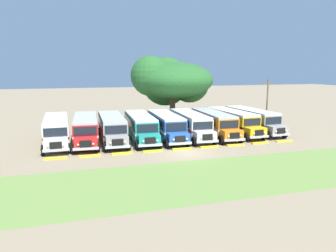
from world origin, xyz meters
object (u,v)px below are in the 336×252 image
Objects in this scene: parked_bus_slot_1 at (86,128)px; parked_bus_slot_5 at (190,123)px; parked_bus_slot_2 at (112,127)px; parked_bus_slot_0 at (56,129)px; utility_pole at (267,102)px; broad_shade_tree at (171,80)px; parked_bus_slot_7 at (232,120)px; parked_bus_slot_6 at (214,122)px; parked_bus_slot_4 at (166,125)px; parked_bus_slot_8 at (252,119)px; parked_bus_slot_3 at (141,126)px.

parked_bus_slot_5 is (12.18, -0.52, 0.00)m from parked_bus_slot_1.
parked_bus_slot_1 is 1.00× the size of parked_bus_slot_2.
utility_pole is (26.78, 0.76, 2.02)m from parked_bus_slot_0.
broad_shade_tree is (16.30, 10.53, 4.69)m from parked_bus_slot_0.
parked_bus_slot_0 is 1.00× the size of parked_bus_slot_7.
parked_bus_slot_5 and parked_bus_slot_6 have the same top height.
parked_bus_slot_4 is at bearing -89.52° from parked_bus_slot_7.
utility_pole reaches higher than parked_bus_slot_8.
parked_bus_slot_1 is 15.22m from parked_bus_slot_6.
parked_bus_slot_0 is at bearing -91.00° from parked_bus_slot_3.
broad_shade_tree is (7.07, 11.12, 4.69)m from parked_bus_slot_3.
parked_bus_slot_2 is at bearing -91.58° from parked_bus_slot_8.
utility_pole is at bearing 97.05° from parked_bus_slot_3.
parked_bus_slot_2 is 1.00× the size of parked_bus_slot_3.
parked_bus_slot_7 is 1.00× the size of parked_bus_slot_8.
broad_shade_tree is (4.06, 11.29, 4.69)m from parked_bus_slot_4.
parked_bus_slot_3 and parked_bus_slot_7 have the same top height.
parked_bus_slot_1 and parked_bus_slot_6 have the same top height.
parked_bus_slot_0 and parked_bus_slot_2 have the same top height.
broad_shade_tree reaches higher than parked_bus_slot_8.
parked_bus_slot_6 is 12.49m from broad_shade_tree.
parked_bus_slot_5 is 12.26m from broad_shade_tree.
broad_shade_tree is at bearing -167.90° from parked_bus_slot_6.
utility_pole is (2.61, 0.77, 2.02)m from parked_bus_slot_8.
parked_bus_slot_2 is 15.74m from broad_shade_tree.
parked_bus_slot_5 is 1.62× the size of utility_pole.
parked_bus_slot_6 is at bearing 90.08° from parked_bus_slot_5.
utility_pole reaches higher than parked_bus_slot_3.
parked_bus_slot_2 is 1.00× the size of parked_bus_slot_5.
parked_bus_slot_2 and parked_bus_slot_3 have the same top height.
parked_bus_slot_1 is 1.00× the size of parked_bus_slot_7.
parked_bus_slot_6 is 1.62× the size of utility_pole.
utility_pole is (5.60, 1.02, 2.02)m from parked_bus_slot_7.
parked_bus_slot_8 is 0.78× the size of broad_shade_tree.
parked_bus_slot_1 is at bearing 84.59° from parked_bus_slot_0.
parked_bus_slot_4 is (12.24, -0.76, 0.00)m from parked_bus_slot_0.
parked_bus_slot_0 is 26.86m from utility_pole.
parked_bus_slot_2 is at bearing 85.10° from parked_bus_slot_0.
parked_bus_slot_8 is at bearing -163.63° from utility_pole.
parked_bus_slot_8 is (18.19, 0.39, 0.00)m from parked_bus_slot_2.
broad_shade_tree reaches higher than parked_bus_slot_2.
parked_bus_slot_7 is (21.18, -0.26, 0.00)m from parked_bus_slot_0.
parked_bus_slot_1 is at bearing -90.30° from parked_bus_slot_6.
parked_bus_slot_7 is (11.94, 0.33, 0.00)m from parked_bus_slot_3.
parked_bus_slot_4 is 3.04m from parked_bus_slot_5.
parked_bus_slot_3 is 11.95m from parked_bus_slot_7.
parked_bus_slot_6 is at bearing 90.98° from parked_bus_slot_4.
parked_bus_slot_3 is 14.95m from parked_bus_slot_8.
parked_bus_slot_3 is at bearing -89.09° from parked_bus_slot_5.
parked_bus_slot_4 is 1.62× the size of utility_pole.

